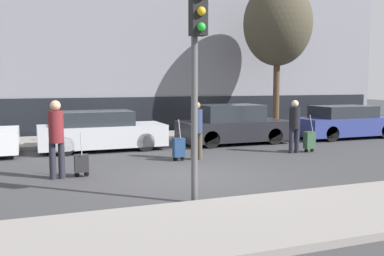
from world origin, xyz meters
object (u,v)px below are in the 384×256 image
at_px(parked_bicycle, 70,130).
at_px(bare_tree_near_crossing, 278,24).
at_px(pedestrian_left, 56,134).
at_px(pedestrian_center, 197,127).
at_px(trolley_right, 309,140).
at_px(parked_car_3, 345,123).
at_px(trolley_left, 81,163).
at_px(traffic_light, 197,54).
at_px(pedestrian_right, 295,123).
at_px(parked_car_1, 101,132).
at_px(trolley_center, 179,148).
at_px(parked_car_2, 233,125).

relative_size(parked_bicycle, bare_tree_near_crossing, 0.27).
distance_m(pedestrian_left, pedestrian_center, 4.13).
bearing_deg(parked_bicycle, trolley_right, -34.79).
distance_m(parked_car_3, trolley_left, 11.48).
bearing_deg(traffic_light, pedestrian_right, 40.74).
relative_size(parked_car_1, trolley_right, 3.40).
bearing_deg(parked_car_1, bare_tree_near_crossing, 14.64).
distance_m(traffic_light, bare_tree_near_crossing, 11.93).
bearing_deg(trolley_center, pedestrian_left, -160.74).
bearing_deg(pedestrian_right, bare_tree_near_crossing, -110.34).
height_order(trolley_left, trolley_center, trolley_center).
distance_m(trolley_left, parked_bicycle, 6.05).
xyz_separation_m(pedestrian_left, pedestrian_right, (7.30, 1.22, -0.09)).
distance_m(trolley_right, parked_bicycle, 8.57).
height_order(traffic_light, bare_tree_near_crossing, bare_tree_near_crossing).
xyz_separation_m(trolley_left, parked_bicycle, (0.26, 6.05, 0.17)).
distance_m(pedestrian_right, traffic_light, 6.88).
distance_m(parked_car_3, bare_tree_near_crossing, 5.10).
distance_m(parked_car_1, trolley_left, 4.13).
distance_m(parked_car_2, pedestrian_center, 3.64).
relative_size(parked_car_3, pedestrian_right, 2.55).
relative_size(trolley_right, parked_bicycle, 0.68).
height_order(pedestrian_left, trolley_center, pedestrian_left).
distance_m(pedestrian_right, parked_bicycle, 8.11).
height_order(parked_car_1, pedestrian_center, pedestrian_center).
distance_m(trolley_center, parked_bicycle, 5.52).
relative_size(parked_car_2, trolley_center, 3.36).
bearing_deg(parked_car_3, traffic_light, -143.30).
bearing_deg(pedestrian_center, bare_tree_near_crossing, 39.99).
height_order(pedestrian_left, pedestrian_right, pedestrian_left).
bearing_deg(trolley_right, trolley_center, 179.80).
relative_size(pedestrian_left, traffic_light, 0.48).
xyz_separation_m(parked_car_2, bare_tree_near_crossing, (3.20, 2.22, 4.10)).
xyz_separation_m(parked_car_3, trolley_right, (-3.57, -2.53, -0.23)).
xyz_separation_m(trolley_center, traffic_light, (-1.13, -4.30, 2.36)).
relative_size(parked_car_2, trolley_left, 3.74).
distance_m(pedestrian_center, trolley_center, 0.79).
distance_m(pedestrian_left, trolley_center, 3.66).
bearing_deg(parked_car_3, pedestrian_center, -161.43).
xyz_separation_m(parked_car_3, bare_tree_near_crossing, (-1.81, 2.37, 4.14)).
bearing_deg(parked_bicycle, parked_car_2, -21.49).
height_order(parked_car_1, parked_car_3, parked_car_3).
bearing_deg(trolley_center, parked_car_2, 41.57).
distance_m(parked_car_2, pedestrian_left, 7.49).
distance_m(parked_car_2, bare_tree_near_crossing, 5.66).
bearing_deg(parked_car_2, parked_car_3, -1.73).
distance_m(parked_car_3, pedestrian_left, 12.02).
bearing_deg(pedestrian_right, trolley_center, 5.62).
bearing_deg(trolley_right, parked_car_1, 155.64).
xyz_separation_m(trolley_left, trolley_right, (7.30, 1.15, 0.06)).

